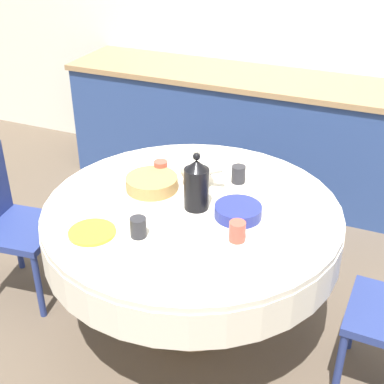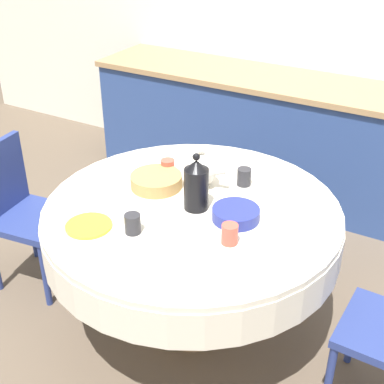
# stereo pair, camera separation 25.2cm
# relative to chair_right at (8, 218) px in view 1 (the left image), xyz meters

# --- Properties ---
(ground_plane) EXTENTS (12.00, 12.00, 0.00)m
(ground_plane) POSITION_rel_chair_right_xyz_m (1.05, 0.13, -0.49)
(ground_plane) COLOR brown
(wall_back) EXTENTS (7.00, 0.05, 2.60)m
(wall_back) POSITION_rel_chair_right_xyz_m (1.05, 2.08, 0.81)
(wall_back) COLOR silver
(wall_back) RESTS_ON ground_plane
(kitchen_counter) EXTENTS (3.24, 0.64, 0.90)m
(kitchen_counter) POSITION_rel_chair_right_xyz_m (1.05, 1.75, -0.04)
(kitchen_counter) COLOR #2D4784
(kitchen_counter) RESTS_ON ground_plane
(dining_table) EXTENTS (1.44, 1.44, 0.74)m
(dining_table) POSITION_rel_chair_right_xyz_m (1.05, 0.13, 0.13)
(dining_table) COLOR tan
(dining_table) RESTS_ON ground_plane
(chair_right) EXTENTS (0.45, 0.45, 0.87)m
(chair_right) POSITION_rel_chair_right_xyz_m (0.00, 0.00, 0.00)
(chair_right) COLOR navy
(chair_right) RESTS_ON ground_plane
(plate_near_left) EXTENTS (0.21, 0.21, 0.01)m
(plate_near_left) POSITION_rel_chair_right_xyz_m (0.74, -0.25, 0.26)
(plate_near_left) COLOR yellow
(plate_near_left) RESTS_ON dining_table
(cup_near_left) EXTENTS (0.07, 0.07, 0.09)m
(cup_near_left) POSITION_rel_chair_right_xyz_m (0.94, -0.19, 0.30)
(cup_near_left) COLOR #28282D
(cup_near_left) RESTS_ON dining_table
(plate_near_right) EXTENTS (0.21, 0.21, 0.01)m
(plate_near_right) POSITION_rel_chair_right_xyz_m (1.37, -0.25, 0.26)
(plate_near_right) COLOR white
(plate_near_right) RESTS_ON dining_table
(cup_near_right) EXTENTS (0.07, 0.07, 0.09)m
(cup_near_right) POSITION_rel_chair_right_xyz_m (1.34, -0.05, 0.30)
(cup_near_right) COLOR #CC4C3D
(cup_near_right) RESTS_ON dining_table
(plate_far_left) EXTENTS (0.21, 0.21, 0.01)m
(plate_far_left) POSITION_rel_chair_right_xyz_m (0.76, 0.54, 0.26)
(plate_far_left) COLOR white
(plate_far_left) RESTS_ON dining_table
(cup_far_left) EXTENTS (0.07, 0.07, 0.09)m
(cup_far_left) POSITION_rel_chair_right_xyz_m (0.78, 0.35, 0.30)
(cup_far_left) COLOR #CC4C3D
(cup_far_left) RESTS_ON dining_table
(plate_far_right) EXTENTS (0.21, 0.21, 0.01)m
(plate_far_right) POSITION_rel_chair_right_xyz_m (1.37, 0.51, 0.26)
(plate_far_right) COLOR white
(plate_far_right) RESTS_ON dining_table
(cup_far_right) EXTENTS (0.07, 0.07, 0.09)m
(cup_far_right) POSITION_rel_chair_right_xyz_m (1.18, 0.45, 0.30)
(cup_far_right) COLOR #28282D
(cup_far_right) RESTS_ON dining_table
(coffee_carafe) EXTENTS (0.12, 0.12, 0.29)m
(coffee_carafe) POSITION_rel_chair_right_xyz_m (1.07, 0.13, 0.38)
(coffee_carafe) COLOR black
(coffee_carafe) RESTS_ON dining_table
(teapot) EXTENTS (0.23, 0.17, 0.22)m
(teapot) POSITION_rel_chair_right_xyz_m (0.99, 0.34, 0.35)
(teapot) COLOR silver
(teapot) RESTS_ON dining_table
(bread_basket) EXTENTS (0.26, 0.26, 0.07)m
(bread_basket) POSITION_rel_chair_right_xyz_m (0.80, 0.21, 0.29)
(bread_basket) COLOR #AD844C
(bread_basket) RESTS_ON dining_table
(fruit_bowl) EXTENTS (0.22, 0.22, 0.06)m
(fruit_bowl) POSITION_rel_chair_right_xyz_m (1.28, 0.13, 0.28)
(fruit_bowl) COLOR navy
(fruit_bowl) RESTS_ON dining_table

